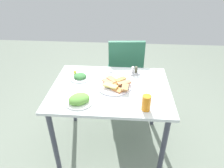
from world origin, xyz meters
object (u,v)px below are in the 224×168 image
fork (103,72)px  spoon (103,71)px  pide_platter (115,85)px  paper_napkin (103,72)px  salad_plate_greens (79,100)px  condiment_caddy (134,71)px  dining_table (111,95)px  salad_plate_rice (80,77)px  dining_chair (125,69)px  soda_can (146,103)px

fork → spoon: (0.00, 0.04, 0.00)m
pide_platter → paper_napkin: size_ratio=2.11×
pide_platter → salad_plate_greens: size_ratio=1.41×
salad_plate_greens → condiment_caddy: (0.44, 0.50, -0.00)m
fork → dining_table: bearing=-81.5°
condiment_caddy → paper_napkin: bearing=179.3°
condiment_caddy → fork: bearing=-177.3°
salad_plate_rice → dining_chair: bearing=53.6°
dining_chair → salad_plate_greens: bearing=-110.3°
dining_chair → spoon: 0.51m
paper_napkin → fork: (0.00, -0.02, 0.00)m
dining_table → condiment_caddy: 0.36m
paper_napkin → fork: bearing=-90.0°
salad_plate_rice → dining_table: bearing=-24.9°
salad_plate_greens → paper_napkin: bearing=75.6°
dining_chair → soda_can: 1.04m
dining_chair → spoon: size_ratio=4.74×
condiment_caddy → soda_can: bearing=-82.5°
fork → spoon: 0.04m
pide_platter → fork: size_ratio=1.57×
salad_plate_greens → salad_plate_rice: salad_plate_greens is taller
spoon → paper_napkin: bearing=-99.4°
soda_can → salad_plate_greens: bearing=173.7°
pide_platter → condiment_caddy: (0.17, 0.26, 0.01)m
condiment_caddy → spoon: bearing=176.0°
fork → condiment_caddy: bearing=-10.0°
dining_table → salad_plate_greens: bearing=-134.5°
soda_can → condiment_caddy: 0.56m
pide_platter → salad_plate_greens: (-0.27, -0.24, 0.01)m
dining_table → salad_plate_rice: (-0.30, 0.14, 0.10)m
dining_table → soda_can: bearing=-45.2°
pide_platter → fork: 0.28m
dining_table → salad_plate_greens: (-0.23, -0.23, 0.11)m
spoon → condiment_caddy: 0.31m
dining_table → dining_chair: dining_chair is taller
dining_chair → fork: 0.54m
salad_plate_rice → condiment_caddy: size_ratio=1.79×
pide_platter → spoon: 0.31m
soda_can → spoon: size_ratio=0.64×
dining_table → paper_napkin: bearing=109.9°
dining_table → condiment_caddy: bearing=51.6°
salad_plate_greens → salad_plate_rice: size_ratio=1.14×
soda_can → spoon: bearing=123.6°
dining_chair → salad_plate_greens: size_ratio=4.07×
dining_chair → pide_platter: dining_chair is taller
soda_can → dining_table: bearing=134.8°
dining_table → spoon: (-0.10, 0.29, 0.09)m
salad_plate_greens → soda_can: 0.52m
dining_chair → paper_napkin: bearing=-116.5°
dining_table → paper_napkin: size_ratio=6.94×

